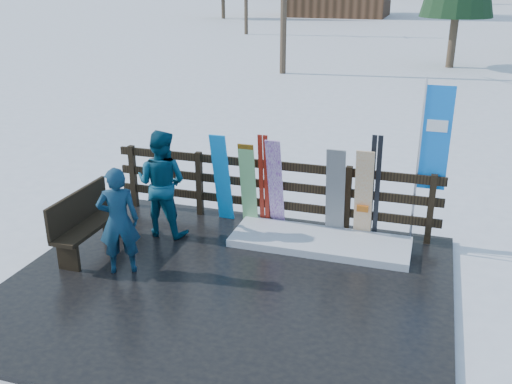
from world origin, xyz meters
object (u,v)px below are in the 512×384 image
(snowboard_3, at_px, (275,184))
(rental_flag, at_px, (431,145))
(snowboard_1, at_px, (248,187))
(bench, at_px, (85,221))
(snowboard_2, at_px, (248,185))
(snowboard_5, at_px, (363,196))
(person_front, at_px, (118,221))
(person_back, at_px, (162,183))
(snowboard_0, at_px, (222,178))
(snowboard_4, at_px, (335,193))

(snowboard_3, relative_size, rental_flag, 0.63)
(snowboard_1, relative_size, rental_flag, 0.54)
(bench, height_order, snowboard_2, snowboard_2)
(snowboard_2, bearing_deg, snowboard_5, 0.00)
(person_front, bearing_deg, snowboard_3, -157.52)
(bench, relative_size, person_back, 0.86)
(snowboard_5, bearing_deg, person_front, -146.87)
(snowboard_0, bearing_deg, snowboard_3, 0.00)
(snowboard_0, relative_size, person_front, 1.04)
(snowboard_1, bearing_deg, snowboard_4, -0.00)
(snowboard_1, height_order, snowboard_4, snowboard_4)
(snowboard_2, distance_m, snowboard_5, 1.90)
(snowboard_4, distance_m, person_front, 3.38)
(snowboard_5, bearing_deg, bench, -157.30)
(snowboard_0, relative_size, snowboard_3, 1.00)
(snowboard_1, xyz_separation_m, snowboard_3, (0.46, -0.00, 0.10))
(snowboard_0, bearing_deg, rental_flag, 4.69)
(snowboard_0, relative_size, snowboard_1, 1.16)
(snowboard_1, xyz_separation_m, snowboard_4, (1.45, -0.00, 0.05))
(snowboard_3, distance_m, rental_flag, 2.51)
(snowboard_0, height_order, rental_flag, rental_flag)
(snowboard_4, bearing_deg, snowboard_5, 0.00)
(snowboard_3, bearing_deg, bench, -146.75)
(person_front, bearing_deg, person_back, -117.99)
(snowboard_1, xyz_separation_m, rental_flag, (2.83, 0.27, 0.91))
(snowboard_2, relative_size, person_front, 0.95)
(snowboard_3, distance_m, person_back, 1.84)
(bench, distance_m, snowboard_3, 3.03)
(snowboard_5, relative_size, person_front, 0.99)
(snowboard_4, xyz_separation_m, snowboard_5, (0.45, 0.00, 0.01))
(snowboard_1, height_order, person_back, person_back)
(snowboard_0, xyz_separation_m, person_front, (-0.77, -2.05, -0.02))
(snowboard_2, distance_m, rental_flag, 2.97)
(snowboard_1, bearing_deg, snowboard_2, -180.00)
(snowboard_2, xyz_separation_m, person_front, (-1.24, -2.05, 0.05))
(snowboard_0, xyz_separation_m, snowboard_1, (0.47, 0.00, -0.10))
(snowboard_2, bearing_deg, bench, -141.20)
(snowboard_0, bearing_deg, bench, -133.93)
(snowboard_0, xyz_separation_m, snowboard_5, (2.36, 0.00, -0.03))
(bench, height_order, person_front, person_front)
(snowboard_2, bearing_deg, rental_flag, 5.45)
(snowboard_3, xyz_separation_m, person_front, (-1.71, -2.05, -0.01))
(snowboard_5, xyz_separation_m, rental_flag, (0.93, 0.27, 0.84))
(bench, distance_m, snowboard_4, 3.89)
(snowboard_1, relative_size, person_front, 0.90)
(snowboard_2, xyz_separation_m, rental_flag, (2.83, 0.27, 0.87))
(bench, bearing_deg, person_front, -25.53)
(rental_flag, bearing_deg, snowboard_3, -173.48)
(snowboard_0, distance_m, snowboard_3, 0.93)
(snowboard_1, height_order, rental_flag, rental_flag)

